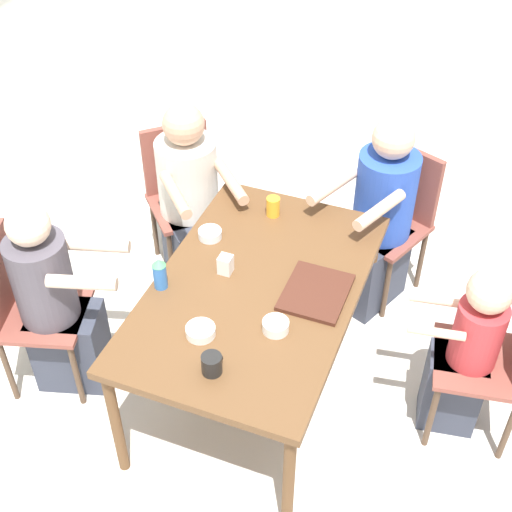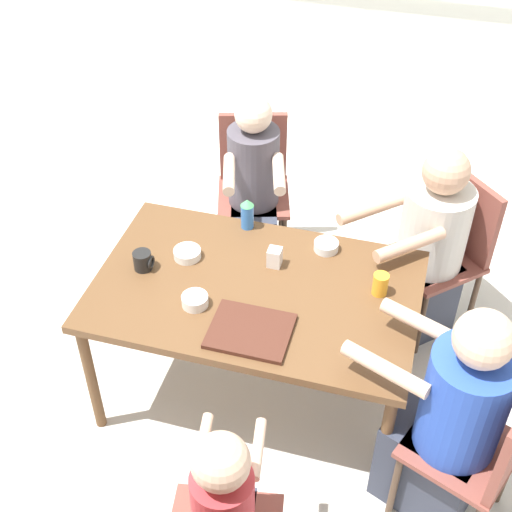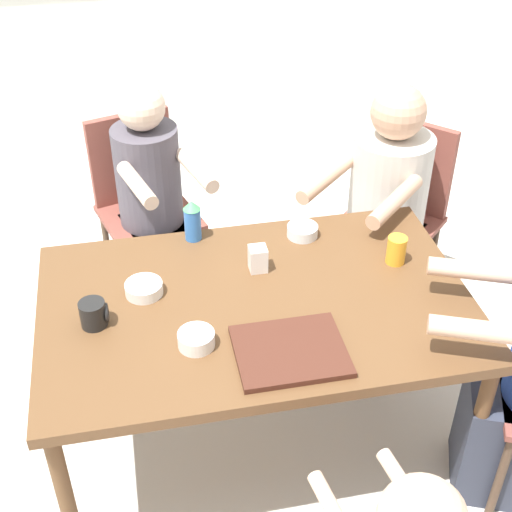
# 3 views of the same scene
# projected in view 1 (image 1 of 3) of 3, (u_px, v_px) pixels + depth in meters

# --- Properties ---
(ground_plane) EXTENTS (16.00, 16.00, 0.00)m
(ground_plane) POSITION_uv_depth(u_px,v_px,m) (256.00, 386.00, 3.65)
(ground_plane) COLOR beige
(dining_table) EXTENTS (1.41, 0.89, 0.70)m
(dining_table) POSITION_uv_depth(u_px,v_px,m) (256.00, 296.00, 3.23)
(dining_table) COLOR brown
(dining_table) RESTS_ON ground_plane
(chair_for_woman_green_shirt) EXTENTS (0.52, 0.52, 0.87)m
(chair_for_woman_green_shirt) POSITION_uv_depth(u_px,v_px,m) (396.00, 210.00, 3.92)
(chair_for_woman_green_shirt) COLOR brown
(chair_for_woman_green_shirt) RESTS_ON ground_plane
(chair_for_man_blue_shirt) EXTENTS (0.50, 0.50, 0.87)m
(chair_for_man_blue_shirt) POSITION_uv_depth(u_px,v_px,m) (22.00, 301.00, 3.38)
(chair_for_man_blue_shirt) COLOR brown
(chair_for_man_blue_shirt) RESTS_ON ground_plane
(chair_for_man_teal_shirt) EXTENTS (0.57, 0.57, 0.87)m
(chair_for_man_teal_shirt) POSITION_uv_depth(u_px,v_px,m) (182.00, 186.00, 4.09)
(chair_for_man_teal_shirt) COLOR brown
(chair_for_man_teal_shirt) RESTS_ON ground_plane
(chair_for_toddler) EXTENTS (0.46, 0.46, 0.87)m
(chair_for_toddler) POSITION_uv_depth(u_px,v_px,m) (504.00, 353.00, 3.13)
(chair_for_toddler) COLOR brown
(chair_for_toddler) RESTS_ON ground_plane
(person_woman_green_shirt) EXTENTS (0.65, 0.51, 1.14)m
(person_woman_green_shirt) POSITION_uv_depth(u_px,v_px,m) (378.00, 224.00, 3.83)
(person_woman_green_shirt) COLOR #333847
(person_woman_green_shirt) RESTS_ON ground_plane
(person_man_blue_shirt) EXTENTS (0.41, 0.56, 1.09)m
(person_man_blue_shirt) POSITION_uv_depth(u_px,v_px,m) (56.00, 306.00, 3.38)
(person_man_blue_shirt) COLOR #333847
(person_man_blue_shirt) RESTS_ON ground_plane
(person_man_teal_shirt) EXTENTS (0.66, 0.65, 1.11)m
(person_man_teal_shirt) POSITION_uv_depth(u_px,v_px,m) (191.00, 206.00, 3.99)
(person_man_teal_shirt) COLOR #333847
(person_man_teal_shirt) RESTS_ON ground_plane
(person_toddler) EXTENTS (0.28, 0.43, 0.97)m
(person_toddler) POSITION_uv_depth(u_px,v_px,m) (465.00, 356.00, 3.19)
(person_toddler) COLOR #333847
(person_toddler) RESTS_ON ground_plane
(food_tray_dark) EXTENTS (0.33, 0.27, 0.02)m
(food_tray_dark) POSITION_uv_depth(u_px,v_px,m) (316.00, 292.00, 3.15)
(food_tray_dark) COLOR #472319
(food_tray_dark) RESTS_ON dining_table
(coffee_mug) EXTENTS (0.09, 0.08, 0.09)m
(coffee_mug) POSITION_uv_depth(u_px,v_px,m) (212.00, 364.00, 2.79)
(coffee_mug) COLOR black
(coffee_mug) RESTS_ON dining_table
(sippy_cup) EXTENTS (0.06, 0.06, 0.16)m
(sippy_cup) POSITION_uv_depth(u_px,v_px,m) (160.00, 273.00, 3.14)
(sippy_cup) COLOR blue
(sippy_cup) RESTS_ON dining_table
(juice_glass) EXTENTS (0.07, 0.07, 0.10)m
(juice_glass) POSITION_uv_depth(u_px,v_px,m) (273.00, 207.00, 3.55)
(juice_glass) COLOR gold
(juice_glass) RESTS_ON dining_table
(milk_carton_small) EXTENTS (0.06, 0.06, 0.09)m
(milk_carton_small) POSITION_uv_depth(u_px,v_px,m) (226.00, 264.00, 3.23)
(milk_carton_small) COLOR silver
(milk_carton_small) RESTS_ON dining_table
(bowl_white_shallow) EXTENTS (0.11, 0.11, 0.04)m
(bowl_white_shallow) POSITION_uv_depth(u_px,v_px,m) (210.00, 234.00, 3.44)
(bowl_white_shallow) COLOR silver
(bowl_white_shallow) RESTS_ON dining_table
(bowl_cereal) EXTENTS (0.11, 0.11, 0.05)m
(bowl_cereal) POSITION_uv_depth(u_px,v_px,m) (276.00, 326.00, 2.97)
(bowl_cereal) COLOR white
(bowl_cereal) RESTS_ON dining_table
(bowl_fruit) EXTENTS (0.12, 0.12, 0.04)m
(bowl_fruit) POSITION_uv_depth(u_px,v_px,m) (201.00, 331.00, 2.96)
(bowl_fruit) COLOR white
(bowl_fruit) RESTS_ON dining_table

